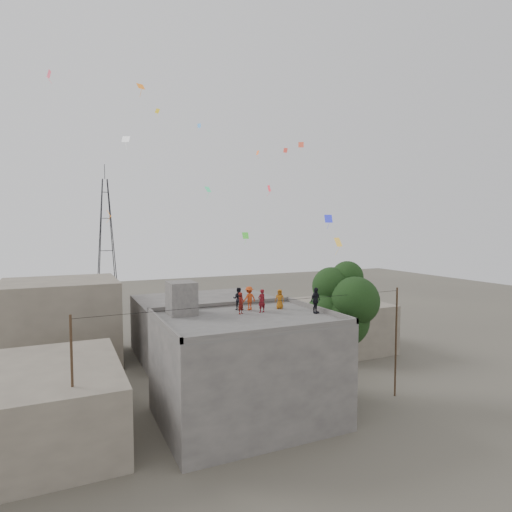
{
  "coord_description": "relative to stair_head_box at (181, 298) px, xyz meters",
  "views": [
    {
      "loc": [
        -9.82,
        -22.73,
        11.45
      ],
      "look_at": [
        1.37,
        1.66,
        9.6
      ],
      "focal_mm": 30.0,
      "sensor_mm": 36.0,
      "label": 1
    }
  ],
  "objects": [
    {
      "name": "neighbor_west",
      "position": [
        -7.8,
        -0.6,
        -5.1
      ],
      "size": [
        8.0,
        10.0,
        4.0
      ],
      "primitive_type": "cube",
      "color": "#696053",
      "rests_on": "ground"
    },
    {
      "name": "person_dark_child",
      "position": [
        3.69,
        -0.13,
        -0.28
      ],
      "size": [
        0.89,
        0.84,
        1.44
      ],
      "primitive_type": "imported",
      "rotation": [
        0.0,
        0.0,
        2.55
      ],
      "color": "black",
      "rests_on": "main_building"
    },
    {
      "name": "main_building",
      "position": [
        3.2,
        -2.6,
        -4.05
      ],
      "size": [
        10.0,
        8.0,
        6.1
      ],
      "color": "#4E4B49",
      "rests_on": "ground"
    },
    {
      "name": "person_orange_child",
      "position": [
        6.27,
        -0.93,
        -0.36
      ],
      "size": [
        0.74,
        0.71,
        1.27
      ],
      "primitive_type": "imported",
      "rotation": [
        0.0,
        0.0,
        -0.69
      ],
      "color": "#A25912",
      "rests_on": "main_building"
    },
    {
      "name": "person_dark_adult",
      "position": [
        7.6,
        -3.15,
        -0.2
      ],
      "size": [
        1.02,
        0.74,
        1.6
      ],
      "primitive_type": "imported",
      "rotation": [
        0.0,
        0.0,
        0.42
      ],
      "color": "black",
      "rests_on": "main_building"
    },
    {
      "name": "tree",
      "position": [
        10.57,
        -2.0,
        -1.0
      ],
      "size": [
        4.9,
        4.6,
        9.1
      ],
      "color": "black",
      "rests_on": "ground"
    },
    {
      "name": "neighbor_northwest",
      "position": [
        -6.8,
        13.4,
        -3.6
      ],
      "size": [
        9.0,
        8.0,
        7.0
      ],
      "primitive_type": "cube",
      "color": "#696053",
      "rests_on": "ground"
    },
    {
      "name": "utility_line",
      "position": [
        3.7,
        -3.85,
        -3.27
      ],
      "size": [
        20.12,
        0.62,
        7.4
      ],
      "color": "black",
      "rests_on": "ground"
    },
    {
      "name": "neighbor_east",
      "position": [
        17.2,
        7.4,
        -4.9
      ],
      "size": [
        7.0,
        8.0,
        4.4
      ],
      "primitive_type": "cube",
      "color": "#696053",
      "rests_on": "ground"
    },
    {
      "name": "parapet",
      "position": [
        3.2,
        -2.6,
        -0.85
      ],
      "size": [
        10.0,
        8.0,
        0.3
      ],
      "color": "#4E4B49",
      "rests_on": "main_building"
    },
    {
      "name": "ground",
      "position": [
        3.2,
        -2.6,
        -7.1
      ],
      "size": [
        140.0,
        140.0,
        0.0
      ],
      "primitive_type": "plane",
      "color": "#4B473E",
      "rests_on": "ground"
    },
    {
      "name": "person_orange_adult",
      "position": [
        4.3,
        -0.47,
        -0.24
      ],
      "size": [
        1.09,
        0.78,
        1.52
      ],
      "primitive_type": "imported",
      "rotation": [
        0.0,
        0.0,
        -2.9
      ],
      "color": "#C14116",
      "rests_on": "main_building"
    },
    {
      "name": "transmission_tower",
      "position": [
        -0.8,
        37.4,
        1.97
      ],
      "size": [
        2.97,
        2.97,
        20.01
      ],
      "color": "black",
      "rests_on": "ground"
    },
    {
      "name": "kites",
      "position": [
        4.86,
        3.81,
        8.13
      ],
      "size": [
        19.47,
        17.14,
        10.65
      ],
      "color": "orange",
      "rests_on": "ground"
    },
    {
      "name": "person_red_child",
      "position": [
        3.35,
        -1.39,
        -0.33
      ],
      "size": [
        0.58,
        0.54,
        1.33
      ],
      "primitive_type": "imported",
      "rotation": [
        0.0,
        0.0,
        0.63
      ],
      "color": "#63140F",
      "rests_on": "main_building"
    },
    {
      "name": "person_red_adult",
      "position": [
        4.7,
        -1.51,
        -0.27
      ],
      "size": [
        0.6,
        0.47,
        1.46
      ],
      "primitive_type": "imported",
      "rotation": [
        0.0,
        0.0,
        3.38
      ],
      "color": "maroon",
      "rests_on": "main_building"
    },
    {
      "name": "neighbor_north",
      "position": [
        5.2,
        11.4,
        -4.6
      ],
      "size": [
        12.0,
        9.0,
        5.0
      ],
      "primitive_type": "cube",
      "color": "#4E4B49",
      "rests_on": "ground"
    },
    {
      "name": "stair_head_box",
      "position": [
        0.0,
        0.0,
        0.0
      ],
      "size": [
        1.6,
        1.8,
        2.0
      ],
      "primitive_type": "cube",
      "color": "#4E4B49",
      "rests_on": "main_building"
    }
  ]
}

